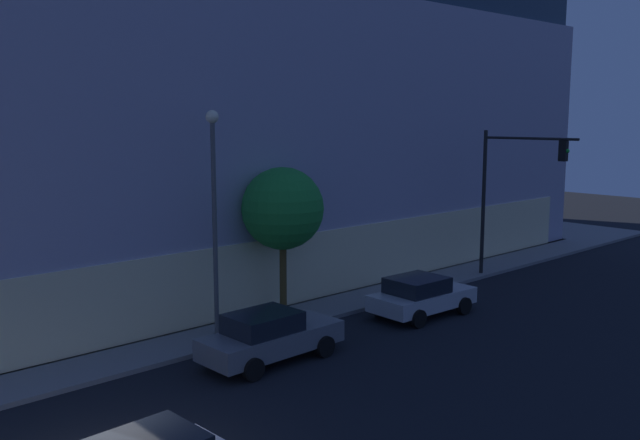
{
  "coord_description": "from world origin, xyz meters",
  "views": [
    {
      "loc": [
        -5.65,
        -12.81,
        7.6
      ],
      "look_at": [
        8.59,
        2.72,
        4.42
      ],
      "focal_mm": 38.56,
      "sensor_mm": 36.0,
      "label": 1
    }
  ],
  "objects_px": {
    "sidewalk_tree": "(283,209)",
    "modern_building": "(175,109)",
    "traffic_light_far_corner": "(510,180)",
    "street_lamp_sidewalk": "(214,195)",
    "car_silver": "(421,295)",
    "car_grey": "(270,336)"
  },
  "relations": [
    {
      "from": "street_lamp_sidewalk",
      "to": "car_silver",
      "type": "relative_size",
      "value": 1.77
    },
    {
      "from": "street_lamp_sidewalk",
      "to": "sidewalk_tree",
      "type": "distance_m",
      "value": 3.26
    },
    {
      "from": "modern_building",
      "to": "car_grey",
      "type": "xyz_separation_m",
      "value": [
        -7.85,
        -18.44,
        -7.21
      ]
    },
    {
      "from": "car_grey",
      "to": "car_silver",
      "type": "height_order",
      "value": "car_grey"
    },
    {
      "from": "modern_building",
      "to": "traffic_light_far_corner",
      "type": "bearing_deg",
      "value": -68.1
    },
    {
      "from": "traffic_light_far_corner",
      "to": "car_silver",
      "type": "xyz_separation_m",
      "value": [
        -7.47,
        -0.96,
        -3.93
      ]
    },
    {
      "from": "modern_building",
      "to": "car_grey",
      "type": "relative_size",
      "value": 7.9
    },
    {
      "from": "modern_building",
      "to": "car_grey",
      "type": "bearing_deg",
      "value": -113.06
    },
    {
      "from": "car_silver",
      "to": "street_lamp_sidewalk",
      "type": "bearing_deg",
      "value": 157.61
    },
    {
      "from": "sidewalk_tree",
      "to": "modern_building",
      "type": "bearing_deg",
      "value": 73.11
    },
    {
      "from": "street_lamp_sidewalk",
      "to": "car_grey",
      "type": "distance_m",
      "value": 5.14
    },
    {
      "from": "car_silver",
      "to": "sidewalk_tree",
      "type": "bearing_deg",
      "value": 142.02
    },
    {
      "from": "street_lamp_sidewalk",
      "to": "car_grey",
      "type": "bearing_deg",
      "value": -91.51
    },
    {
      "from": "traffic_light_far_corner",
      "to": "car_silver",
      "type": "relative_size",
      "value": 1.57
    },
    {
      "from": "traffic_light_far_corner",
      "to": "modern_building",
      "type": "bearing_deg",
      "value": 111.9
    },
    {
      "from": "traffic_light_far_corner",
      "to": "car_grey",
      "type": "height_order",
      "value": "traffic_light_far_corner"
    },
    {
      "from": "modern_building",
      "to": "sidewalk_tree",
      "type": "xyz_separation_m",
      "value": [
        -4.61,
        -15.18,
        -3.82
      ]
    },
    {
      "from": "modern_building",
      "to": "car_silver",
      "type": "distance_m",
      "value": 19.81
    },
    {
      "from": "modern_building",
      "to": "car_silver",
      "type": "bearing_deg",
      "value": -91.39
    },
    {
      "from": "traffic_light_far_corner",
      "to": "street_lamp_sidewalk",
      "type": "height_order",
      "value": "street_lamp_sidewalk"
    },
    {
      "from": "car_silver",
      "to": "traffic_light_far_corner",
      "type": "bearing_deg",
      "value": 7.35
    },
    {
      "from": "traffic_light_far_corner",
      "to": "street_lamp_sidewalk",
      "type": "bearing_deg",
      "value": 172.1
    }
  ]
}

